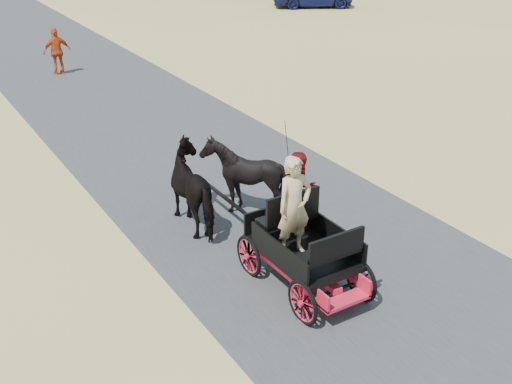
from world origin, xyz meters
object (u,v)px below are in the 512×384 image
pedestrian (57,51)px  horse_left (198,188)px  horse_right (244,177)px  carriage (303,268)px

pedestrian → horse_left: bearing=85.1°
horse_right → horse_left: bearing=0.0°
carriage → pedestrian: bearing=88.7°
carriage → pedestrian: (0.36, 16.22, 0.50)m
carriage → horse_right: horse_right is taller
horse_left → pedestrian: 13.25m
carriage → horse_left: horse_left is taller
carriage → pedestrian: pedestrian is taller
carriage → horse_left: (-0.55, 3.00, 0.49)m
horse_left → pedestrian: bearing=-93.9°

